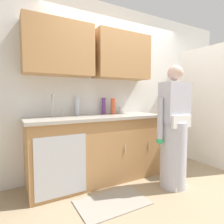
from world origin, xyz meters
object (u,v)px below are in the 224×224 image
Objects in this scene: sink at (58,119)px; person_at_sink at (174,136)px; bottle_soap at (77,106)px; knife_on_counter at (105,117)px; bottle_water_tall at (104,106)px; cup_by_sink at (121,110)px; bottle_cleaner_spray at (113,106)px.

sink is 0.31× the size of person_at_sink.
knife_on_counter is (0.25, -0.40, -0.13)m from bottle_soap.
sink is 0.61m from knife_on_counter.
sink is at bearing -164.19° from bottle_water_tall.
person_at_sink is at bearing -58.00° from bottle_water_tall.
bottle_soap is 1.02× the size of bottle_water_tall.
person_at_sink is 0.98m from cup_by_sink.
person_at_sink reaches higher than bottle_soap.
person_at_sink is 15.77× the size of cup_by_sink.
knife_on_counter is at bearing -17.79° from sink.
sink is 2.08× the size of knife_on_counter.
knife_on_counter is (-0.77, 0.52, 0.25)m from person_at_sink.
bottle_cleaner_spray is (0.91, 0.16, 0.14)m from sink.
bottle_cleaner_spray reaches higher than cup_by_sink.
sink is 1.98× the size of bottle_cleaner_spray.
bottle_soap is at bearing -179.74° from bottle_water_tall.
knife_on_counter is at bearing 145.99° from person_at_sink.
person_at_sink is 0.96m from knife_on_counter.
bottle_water_tall is 0.15m from bottle_cleaner_spray.
sink is 0.93m from bottle_cleaner_spray.
bottle_water_tall is at bearing 176.01° from cup_by_sink.
bottle_soap is 1.10× the size of knife_on_counter.
sink is at bearing -169.71° from cup_by_sink.
cup_by_sink is (0.31, -0.02, -0.08)m from bottle_water_tall.
bottle_soap is at bearing 174.65° from bottle_cleaner_spray.
bottle_cleaner_spray is 1.05× the size of knife_on_counter.
knife_on_counter is at bearing -58.50° from bottle_soap.
person_at_sink is 1.42m from bottle_soap.
person_at_sink is 1.15m from bottle_water_tall.
bottle_cleaner_spray reaches higher than knife_on_counter.
bottle_water_tall is 0.46m from knife_on_counter.
sink is 1.54m from person_at_sink.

